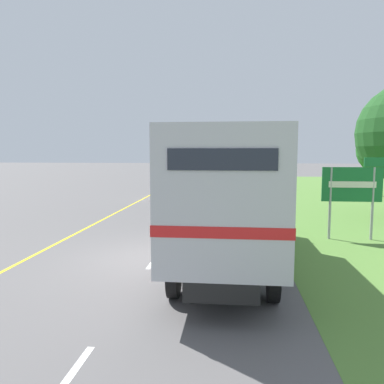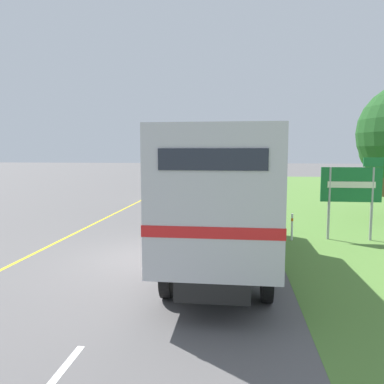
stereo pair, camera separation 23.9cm
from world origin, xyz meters
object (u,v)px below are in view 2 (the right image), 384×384
at_px(delineator_post, 292,226).
at_px(lead_car_grey_ahead, 229,172).
at_px(highway_sign, 352,187).
at_px(horse_trailer_truck, 222,192).
at_px(lead_car_white, 172,184).

bearing_deg(delineator_post, lead_car_grey_ahead, 96.01).
distance_m(lead_car_grey_ahead, highway_sign, 26.01).
height_order(horse_trailer_truck, delineator_post, horse_trailer_truck).
xyz_separation_m(lead_car_white, highway_sign, (8.35, -11.11, 0.92)).
height_order(lead_car_white, highway_sign, highway_sign).
bearing_deg(delineator_post, lead_car_white, 118.72).
bearing_deg(highway_sign, horse_trailer_truck, -142.43).
relative_size(highway_sign, delineator_post, 3.06).
bearing_deg(highway_sign, delineator_post, -170.21).
xyz_separation_m(horse_trailer_truck, delineator_post, (2.33, 3.03, -1.49)).
distance_m(lead_car_white, delineator_post, 13.08).
xyz_separation_m(horse_trailer_truck, lead_car_grey_ahead, (-0.40, 28.94, -0.96)).
bearing_deg(horse_trailer_truck, delineator_post, 52.39).
bearing_deg(horse_trailer_truck, highway_sign, 37.57).
height_order(horse_trailer_truck, highway_sign, horse_trailer_truck).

